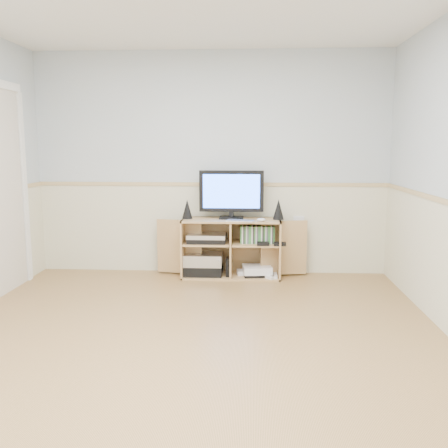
{
  "coord_description": "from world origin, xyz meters",
  "views": [
    {
      "loc": [
        0.47,
        -3.42,
        1.46
      ],
      "look_at": [
        0.2,
        1.2,
        0.73
      ],
      "focal_mm": 40.0,
      "sensor_mm": 36.0,
      "label": 1
    }
  ],
  "objects": [
    {
      "name": "game_cases",
      "position": [
        0.53,
        2.0,
        0.48
      ],
      "size": [
        0.38,
        0.13,
        0.19
      ],
      "primitive_type": "cube",
      "color": "#3F8C3F",
      "rests_on": "media_cabinet"
    },
    {
      "name": "speaker_right",
      "position": [
        0.76,
        2.04,
        0.76
      ],
      "size": [
        0.12,
        0.12,
        0.22
      ],
      "primitive_type": "cone",
      "color": "black",
      "rests_on": "media_cabinet"
    },
    {
      "name": "speaker_left",
      "position": [
        -0.25,
        2.04,
        0.76
      ],
      "size": [
        0.12,
        0.12,
        0.21
      ],
      "primitive_type": "cone",
      "color": "black",
      "rests_on": "media_cabinet"
    },
    {
      "name": "monitor",
      "position": [
        0.24,
        2.06,
        0.94
      ],
      "size": [
        0.71,
        0.18,
        0.53
      ],
      "color": "black",
      "rests_on": "media_cabinet"
    },
    {
      "name": "keyboard",
      "position": [
        0.34,
        1.88,
        0.66
      ],
      "size": [
        0.31,
        0.18,
        0.01
      ],
      "primitive_type": "cube",
      "rotation": [
        0.0,
        0.0,
        -0.22
      ],
      "color": "silver",
      "rests_on": "media_cabinet"
    },
    {
      "name": "av_components",
      "position": [
        -0.06,
        2.01,
        0.22
      ],
      "size": [
        0.51,
        0.32,
        0.47
      ],
      "color": "black",
      "rests_on": "media_cabinet"
    },
    {
      "name": "media_cabinet",
      "position": [
        0.24,
        2.07,
        0.33
      ],
      "size": [
        1.7,
        0.41,
        0.65
      ],
      "color": "tan",
      "rests_on": "floor"
    },
    {
      "name": "room",
      "position": [
        -0.06,
        0.12,
        1.22
      ],
      "size": [
        4.04,
        4.54,
        2.54
      ],
      "color": "#AD7E4D",
      "rests_on": "ground"
    },
    {
      "name": "wall_outlet",
      "position": [
        1.0,
        2.23,
        0.6
      ],
      "size": [
        0.12,
        0.03,
        0.12
      ],
      "primitive_type": "cube",
      "color": "white",
      "rests_on": "wall_back"
    },
    {
      "name": "game_consoles",
      "position": [
        0.52,
        2.0,
        0.07
      ],
      "size": [
        0.46,
        0.3,
        0.11
      ],
      "color": "white",
      "rests_on": "media_cabinet"
    },
    {
      "name": "mouse",
      "position": [
        0.57,
        1.88,
        0.67
      ],
      "size": [
        0.11,
        0.09,
        0.04
      ],
      "primitive_type": "ellipsoid",
      "rotation": [
        0.0,
        0.0,
        0.35
      ],
      "color": "white",
      "rests_on": "media_cabinet"
    }
  ]
}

